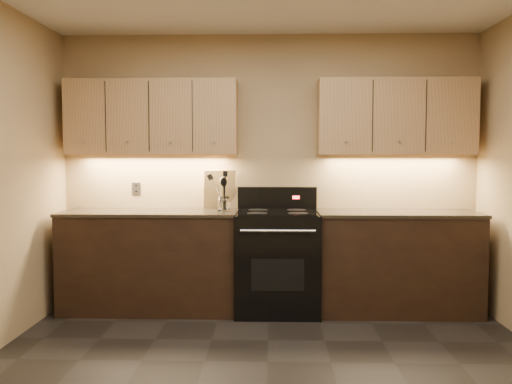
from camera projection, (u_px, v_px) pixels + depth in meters
wall_back at (269, 170)px, 5.26m from camera, size 4.00×0.04×2.60m
counter_left at (151, 260)px, 5.05m from camera, size 1.62×0.62×0.93m
counter_right at (397, 262)px, 4.98m from camera, size 1.46×0.62×0.93m
stove at (277, 260)px, 4.99m from camera, size 0.76×0.68×1.14m
upper_cab_left at (152, 118)px, 5.10m from camera, size 1.60×0.30×0.70m
upper_cab_right at (396, 117)px, 5.04m from camera, size 1.44×0.30×0.70m
outlet_plate at (136, 188)px, 5.30m from camera, size 0.08×0.01×0.12m
utensil_crock at (223, 204)px, 5.01m from camera, size 0.11×0.11×0.13m
cutting_board at (219, 189)px, 5.23m from camera, size 0.32×0.19×0.38m
wooden_spoon at (219, 193)px, 5.00m from camera, size 0.10×0.13×0.30m
black_spoon at (224, 193)px, 5.03m from camera, size 0.06×0.13×0.30m
black_turner at (224, 189)px, 4.97m from camera, size 0.11×0.17×0.38m
steel_spatula at (226, 189)px, 5.02m from camera, size 0.24×0.16×0.39m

